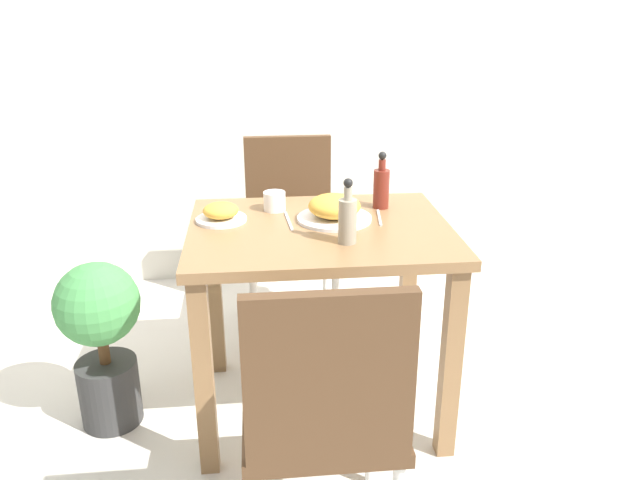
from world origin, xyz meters
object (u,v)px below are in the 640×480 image
object	(u,v)px
side_plate	(221,213)
sauce_bottle	(348,218)
food_plate	(334,209)
drink_cup	(275,201)
chair_far	(290,224)
condiment_bottle	(381,186)
potted_plant_left	(101,333)
chair_near	(324,410)

from	to	relation	value
side_plate	sauce_bottle	world-z (taller)	sauce_bottle
food_plate	drink_cup	distance (m)	0.24
chair_far	sauce_bottle	bearing A→B (deg)	-80.99
sauce_bottle	condiment_bottle	xyz separation A→B (m)	(0.18, 0.34, 0.00)
chair_far	side_plate	distance (m)	0.72
drink_cup	sauce_bottle	distance (m)	0.41
chair_far	side_plate	xyz separation A→B (m)	(-0.27, -0.61, 0.27)
chair_far	food_plate	distance (m)	0.71
chair_far	drink_cup	distance (m)	0.59
side_plate	potted_plant_left	xyz separation A→B (m)	(-0.44, -0.10, -0.40)
condiment_bottle	potted_plant_left	distance (m)	1.13
drink_cup	potted_plant_left	world-z (taller)	drink_cup
chair_near	potted_plant_left	bearing A→B (deg)	-43.60
condiment_bottle	potted_plant_left	xyz separation A→B (m)	(-1.02, -0.19, -0.45)
drink_cup	potted_plant_left	distance (m)	0.77
chair_near	drink_cup	size ratio (longest dim) A/B	10.92
sauce_bottle	potted_plant_left	bearing A→B (deg)	169.88
chair_far	side_plate	world-z (taller)	chair_far
drink_cup	side_plate	bearing A→B (deg)	-152.94
chair_far	condiment_bottle	world-z (taller)	condiment_bottle
food_plate	chair_near	bearing A→B (deg)	-99.00
food_plate	drink_cup	xyz separation A→B (m)	(-0.21, 0.13, -0.01)
drink_cup	potted_plant_left	xyz separation A→B (m)	(-0.63, -0.20, -0.40)
chair_far	potted_plant_left	distance (m)	1.01
condiment_bottle	potted_plant_left	size ratio (longest dim) A/B	0.34
chair_near	chair_far	bearing A→B (deg)	-89.83
chair_near	condiment_bottle	size ratio (longest dim) A/B	4.12
drink_cup	condiment_bottle	distance (m)	0.40
food_plate	chair_far	bearing A→B (deg)	100.82
chair_far	chair_near	bearing A→B (deg)	-89.83
sauce_bottle	potted_plant_left	xyz separation A→B (m)	(-0.85, 0.15, -0.45)
side_plate	potted_plant_left	size ratio (longest dim) A/B	0.28
condiment_bottle	potted_plant_left	bearing A→B (deg)	-169.65
chair_near	chair_far	world-z (taller)	same
chair_far	condiment_bottle	distance (m)	0.69
side_plate	drink_cup	bearing A→B (deg)	27.06
sauce_bottle	drink_cup	bearing A→B (deg)	122.28
drink_cup	sauce_bottle	world-z (taller)	sauce_bottle
potted_plant_left	sauce_bottle	bearing A→B (deg)	-10.12
drink_cup	potted_plant_left	bearing A→B (deg)	-162.61
sauce_bottle	condiment_bottle	size ratio (longest dim) A/B	1.00
sauce_bottle	chair_far	bearing A→B (deg)	99.01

